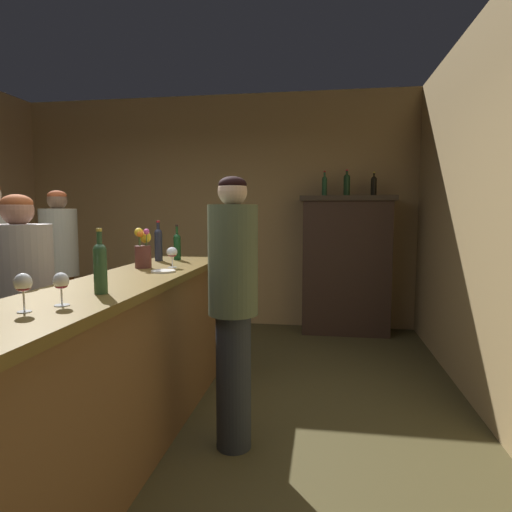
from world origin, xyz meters
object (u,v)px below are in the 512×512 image
object	(u,v)px
wine_bottle_rose	(100,265)
wine_bottle_syrah	(158,243)
wine_bottle_chardonnay	(177,245)
cheese_plate	(163,271)
wine_glass_front	(23,285)
patron_by_cabinet	(60,271)
display_bottle_left	(324,185)
display_cabinet	(346,262)
display_bottle_center	(374,185)
bartender	(233,300)
bar_counter	(125,364)
wine_glass_rear	(61,283)
flower_arrangement	(143,250)
display_bottle_midleft	(347,184)
patron_tall	(23,309)

from	to	relation	value
wine_bottle_rose	wine_bottle_syrah	bearing A→B (deg)	100.42
wine_bottle_chardonnay	cheese_plate	xyz separation A→B (m)	(0.16, -0.75, -0.12)
wine_glass_front	patron_by_cabinet	bearing A→B (deg)	119.95
display_bottle_left	patron_by_cabinet	distance (m)	3.05
display_bottle_left	display_cabinet	bearing A→B (deg)	0.00
wine_bottle_syrah	cheese_plate	distance (m)	0.73
display_bottle_center	bartender	size ratio (longest dim) A/B	0.17
wine_bottle_syrah	bartender	bearing A→B (deg)	-47.61
bar_counter	bartender	xyz separation A→B (m)	(0.66, 0.11, 0.40)
bar_counter	patron_by_cabinet	bearing A→B (deg)	134.28
display_bottle_center	wine_glass_rear	bearing A→B (deg)	-114.99
wine_bottle_chardonnay	wine_glass_front	xyz separation A→B (m)	(0.04, -1.99, -0.01)
flower_arrangement	display_bottle_midleft	size ratio (longest dim) A/B	0.95
wine_bottle_syrah	cheese_plate	size ratio (longest dim) A/B	2.03
bartender	flower_arrangement	bearing A→B (deg)	-31.79
display_cabinet	display_bottle_midleft	world-z (taller)	display_bottle_midleft
wine_bottle_rose	display_bottle_midleft	xyz separation A→B (m)	(1.35, 3.34, 0.60)
display_bottle_left	bar_counter	bearing A→B (deg)	-112.52
flower_arrangement	patron_tall	distance (m)	0.87
display_bottle_center	wine_bottle_rose	bearing A→B (deg)	-116.50
bar_counter	wine_glass_rear	xyz separation A→B (m)	(0.08, -0.74, 0.63)
wine_glass_rear	bar_counter	bearing A→B (deg)	96.19
display_bottle_midleft	display_bottle_center	size ratio (longest dim) A/B	1.11
cheese_plate	patron_tall	xyz separation A→B (m)	(-0.81, -0.35, -0.21)
flower_arrangement	bartender	xyz separation A→B (m)	(0.76, -0.45, -0.26)
display_cabinet	display_bottle_center	world-z (taller)	display_bottle_center
wine_bottle_syrah	wine_glass_rear	distance (m)	1.77
cheese_plate	display_bottle_left	xyz separation A→B (m)	(1.07, 2.53, 0.72)
display_bottle_left	display_bottle_center	bearing A→B (deg)	-0.00
display_cabinet	display_bottle_midleft	size ratio (longest dim) A/B	5.38
display_bottle_midleft	patron_tall	world-z (taller)	display_bottle_midleft
display_bottle_center	bartender	xyz separation A→B (m)	(-1.11, -2.78, -0.85)
display_cabinet	bartender	world-z (taller)	bartender
display_cabinet	display_bottle_center	size ratio (longest dim) A/B	5.95
wine_glass_front	wine_bottle_syrah	bearing A→B (deg)	95.00
display_cabinet	bartender	xyz separation A→B (m)	(-0.81, -2.78, 0.07)
wine_glass_front	bartender	distance (m)	1.21
wine_bottle_rose	patron_tall	xyz separation A→B (m)	(-0.79, 0.45, -0.35)
display_cabinet	display_bottle_center	bearing A→B (deg)	-0.00
patron_tall	patron_by_cabinet	xyz separation A→B (m)	(-0.55, 1.26, 0.06)
display_bottle_left	display_bottle_midleft	bearing A→B (deg)	0.00
cheese_plate	display_bottle_center	size ratio (longest dim) A/B	0.59
display_cabinet	patron_by_cabinet	distance (m)	3.15
wine_glass_rear	wine_bottle_chardonnay	bearing A→B (deg)	93.52
display_bottle_left	bartender	bearing A→B (deg)	-100.88
wine_bottle_chardonnay	patron_by_cabinet	xyz separation A→B (m)	(-1.20, 0.15, -0.27)
display_bottle_midleft	bartender	distance (m)	3.02
wine_glass_front	bartender	bearing A→B (deg)	56.20
flower_arrangement	bartender	distance (m)	0.92
patron_tall	patron_by_cabinet	size ratio (longest dim) A/B	0.95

